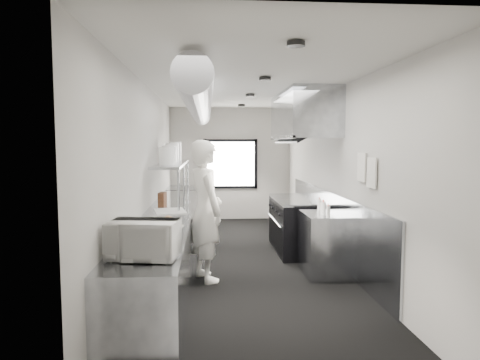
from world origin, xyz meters
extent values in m
cube|color=black|center=(0.00, 0.00, 0.00)|extent=(3.00, 8.00, 0.01)
cube|color=beige|center=(0.00, 0.00, 2.80)|extent=(3.00, 8.00, 0.01)
cube|color=beige|center=(0.00, 4.00, 1.40)|extent=(3.00, 0.02, 2.80)
cube|color=beige|center=(0.00, -4.00, 1.40)|extent=(3.00, 0.02, 2.80)
cube|color=beige|center=(-1.50, 0.00, 1.40)|extent=(0.02, 8.00, 2.80)
cube|color=beige|center=(1.50, 0.00, 1.40)|extent=(0.02, 8.00, 2.80)
cube|color=gray|center=(1.48, 0.30, 0.55)|extent=(0.03, 5.50, 1.10)
cylinder|color=#999AA1|center=(-0.70, 0.40, 2.55)|extent=(0.40, 6.40, 0.40)
cube|color=silver|center=(0.00, 3.96, 1.40)|extent=(1.20, 0.03, 1.10)
cube|color=black|center=(0.00, 3.98, 1.98)|extent=(1.36, 0.03, 0.08)
cube|color=black|center=(0.00, 3.98, 0.82)|extent=(1.36, 0.03, 0.08)
cube|color=black|center=(-0.64, 3.98, 1.40)|extent=(0.08, 0.03, 1.25)
cube|color=black|center=(0.64, 3.98, 1.40)|extent=(0.08, 0.03, 1.25)
cube|color=gray|center=(1.10, 0.70, 2.40)|extent=(0.80, 2.20, 0.80)
cube|color=gray|center=(0.72, 0.70, 2.01)|extent=(0.05, 2.20, 0.05)
cube|color=black|center=(1.02, 0.70, 2.06)|extent=(0.50, 2.10, 0.28)
cube|color=gray|center=(-1.15, -0.50, 0.45)|extent=(0.70, 6.00, 0.90)
cube|color=gray|center=(-1.20, 1.00, 1.55)|extent=(0.45, 3.00, 0.04)
cylinder|color=gray|center=(-1.00, -0.40, 1.22)|extent=(0.04, 0.04, 0.66)
cylinder|color=gray|center=(-1.00, 1.00, 1.22)|extent=(0.04, 0.04, 0.66)
cylinder|color=gray|center=(-1.00, 2.40, 1.22)|extent=(0.04, 0.04, 0.66)
cube|color=black|center=(1.05, 0.70, 0.45)|extent=(0.85, 1.60, 0.90)
cube|color=gray|center=(1.05, 0.70, 0.92)|extent=(0.85, 1.60, 0.04)
cube|color=gray|center=(0.64, 0.70, 0.45)|extent=(0.03, 1.55, 0.80)
cylinder|color=gray|center=(0.61, 0.70, 0.55)|extent=(0.03, 1.30, 0.03)
cube|color=gray|center=(1.15, -0.70, 0.45)|extent=(0.65, 0.80, 0.90)
cube|color=gray|center=(-1.15, 3.20, 0.45)|extent=(0.70, 1.20, 0.90)
cube|color=white|center=(1.47, -1.20, 1.60)|extent=(0.02, 0.28, 0.38)
cube|color=white|center=(1.47, -1.55, 1.55)|extent=(0.02, 0.28, 0.38)
imported|color=white|center=(-0.60, -0.80, 0.98)|extent=(0.71, 0.84, 1.96)
imported|color=silver|center=(-1.14, -2.94, 1.07)|extent=(0.61, 0.50, 0.33)
cylinder|color=#AEB5A7|center=(-1.28, -2.67, 0.95)|extent=(0.16, 0.16, 0.10)
cylinder|color=#AEB5A7|center=(-1.25, -2.58, 0.95)|extent=(0.14, 0.14, 0.09)
cube|color=silver|center=(-1.03, -1.62, 0.90)|extent=(0.33, 0.39, 0.01)
cylinder|color=white|center=(-1.07, -1.33, 0.91)|extent=(0.24, 0.24, 0.02)
sphere|color=tan|center=(-1.07, -1.33, 0.96)|extent=(0.09, 0.09, 0.09)
cube|color=white|center=(-1.13, -0.38, 0.91)|extent=(0.54, 0.66, 0.02)
cube|color=brown|center=(-1.30, 0.16, 1.02)|extent=(0.13, 0.22, 0.23)
cylinder|color=white|center=(-1.21, 0.15, 1.72)|extent=(0.33, 0.33, 0.29)
cylinder|color=white|center=(-1.23, 0.70, 1.73)|extent=(0.29, 0.29, 0.32)
cylinder|color=white|center=(-1.22, 1.18, 1.74)|extent=(0.28, 0.28, 0.35)
cylinder|color=white|center=(-1.20, 1.72, 1.76)|extent=(0.32, 0.32, 0.38)
cylinder|color=white|center=(1.08, -1.02, 0.98)|extent=(0.06, 0.06, 0.16)
cylinder|color=white|center=(1.07, -0.83, 0.99)|extent=(0.07, 0.07, 0.19)
cylinder|color=white|center=(1.08, -0.70, 0.98)|extent=(0.07, 0.07, 0.16)
cylinder|color=white|center=(1.13, -0.60, 0.98)|extent=(0.06, 0.06, 0.16)
cylinder|color=white|center=(1.12, -0.41, 0.99)|extent=(0.08, 0.08, 0.18)
camera|label=1|loc=(-0.56, -6.72, 1.92)|focal=32.01mm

